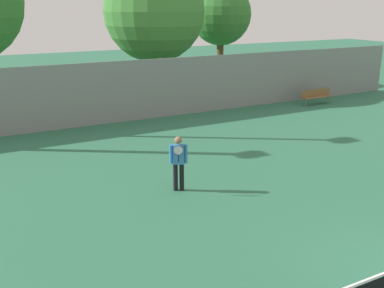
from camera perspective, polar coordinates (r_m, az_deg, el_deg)
tennis_player at (r=13.45m, az=-1.73°, el=-2.09°), size 0.52×0.50×1.71m
bench_courtside_far at (r=26.52m, az=15.53°, el=6.01°), size 2.04×0.40×0.84m
back_fence at (r=21.97m, az=-6.74°, el=6.79°), size 33.40×0.06×2.92m
tree_green_tall at (r=31.93m, az=3.67°, el=16.05°), size 4.17×4.17×6.84m
tree_green_broad at (r=27.49m, az=-4.82°, el=16.43°), size 5.93×5.93×8.00m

